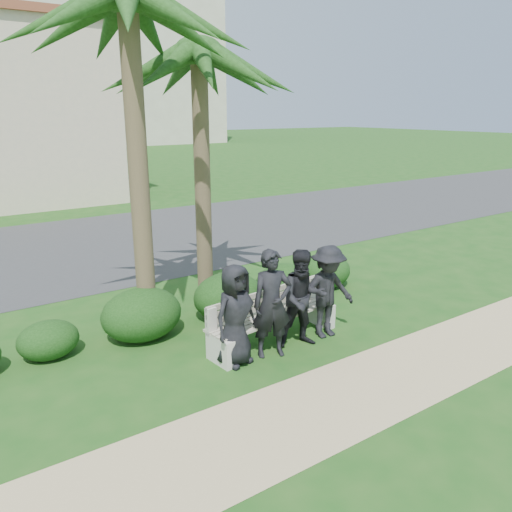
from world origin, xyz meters
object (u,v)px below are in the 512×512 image
at_px(park_bench, 273,320).
at_px(palm_left, 127,1).
at_px(palm_right, 199,55).
at_px(man_a, 235,315).
at_px(man_c, 303,299).
at_px(man_b, 272,304).
at_px(man_d, 327,292).

relative_size(park_bench, palm_left, 0.39).
bearing_deg(palm_left, park_bench, -44.51).
xyz_separation_m(palm_left, palm_right, (1.72, 1.07, -0.55)).
relative_size(man_a, man_c, 0.97).
bearing_deg(park_bench, man_b, -135.30).
bearing_deg(man_b, palm_right, 99.81).
relative_size(man_b, palm_right, 0.30).
distance_m(man_c, man_d, 0.56).
height_order(man_a, palm_right, palm_right).
xyz_separation_m(man_c, palm_right, (-0.17, 2.98, 3.90)).
relative_size(man_a, palm_right, 0.28).
bearing_deg(man_d, man_b, -173.15).
distance_m(park_bench, man_d, 1.03).
relative_size(park_bench, palm_right, 0.43).
bearing_deg(man_b, park_bench, 68.84).
bearing_deg(man_c, man_a, -165.01).
relative_size(park_bench, man_a, 1.55).
xyz_separation_m(park_bench, palm_left, (-1.57, 1.55, 4.88)).
bearing_deg(man_a, man_d, -14.41).
height_order(man_b, man_c, man_b).
height_order(man_c, palm_left, palm_left).
bearing_deg(palm_right, man_d, -76.00).
bearing_deg(palm_left, palm_right, 31.86).
height_order(man_a, man_c, man_c).
xyz_separation_m(park_bench, man_c, (0.32, -0.37, 0.44)).
relative_size(man_b, palm_left, 0.28).
distance_m(man_a, man_b, 0.62).
bearing_deg(man_c, palm_right, 112.97).
relative_size(man_b, man_c, 1.06).
distance_m(park_bench, man_b, 0.68).
xyz_separation_m(man_a, man_c, (1.23, -0.10, 0.03)).
xyz_separation_m(man_a, palm_left, (-0.67, 1.81, 4.47)).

